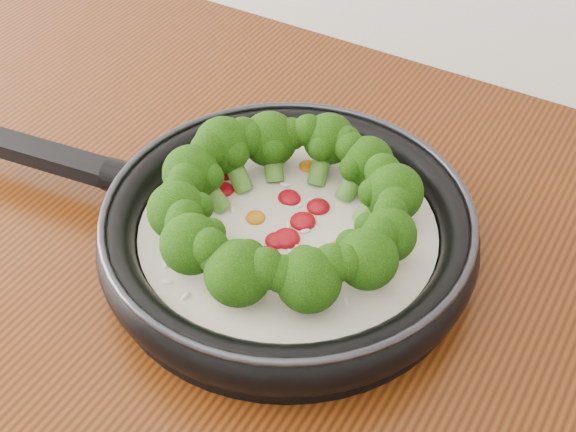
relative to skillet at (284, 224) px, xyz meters
The scene contains 1 object.
skillet is the anchor object (origin of this frame).
Camera 1 is at (0.13, 0.68, 1.42)m, focal length 48.45 mm.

